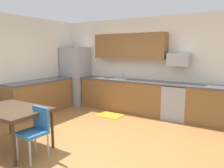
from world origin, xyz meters
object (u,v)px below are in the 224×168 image
at_px(refrigerator, 76,76).
at_px(microwave, 179,60).
at_px(dining_table, 10,111).
at_px(oven_range, 176,102).
at_px(chair_near_table, 36,129).

xyz_separation_m(refrigerator, microwave, (3.32, 0.18, 0.61)).
relative_size(refrigerator, dining_table, 1.33).
distance_m(oven_range, microwave, 1.09).
relative_size(oven_range, dining_table, 0.65).
bearing_deg(refrigerator, dining_table, -68.72).
relative_size(refrigerator, microwave, 3.46).
bearing_deg(refrigerator, chair_near_table, -58.87).
relative_size(dining_table, chair_near_table, 1.65).
distance_m(refrigerator, dining_table, 3.46).
distance_m(oven_range, dining_table, 3.90).
bearing_deg(oven_range, refrigerator, -178.62).
xyz_separation_m(microwave, chair_near_table, (-1.37, -3.42, -1.04)).
bearing_deg(dining_table, oven_range, 57.86).
xyz_separation_m(microwave, dining_table, (-2.07, -3.40, -0.85)).
xyz_separation_m(oven_range, microwave, (0.00, 0.10, 1.09)).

